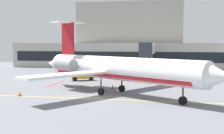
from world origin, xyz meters
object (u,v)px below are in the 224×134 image
Objects in this scene: pushback_tractor at (184,71)px; belt_loader at (80,75)px; baggage_tug at (63,68)px; regional_jet at (115,68)px.

pushback_tractor is 0.89× the size of belt_loader.
belt_loader is at bearing -57.72° from baggage_tug.
baggage_tug is 25.43m from pushback_tractor.
baggage_tug reaches higher than belt_loader.
regional_jet is 26.32m from pushback_tractor.
regional_jet is 7.67× the size of baggage_tug.
baggage_tug is 14.38m from belt_loader.
regional_jet is at bearing -110.16° from pushback_tractor.
pushback_tractor is at bearing 69.84° from regional_jet.
baggage_tug reaches higher than pushback_tractor.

